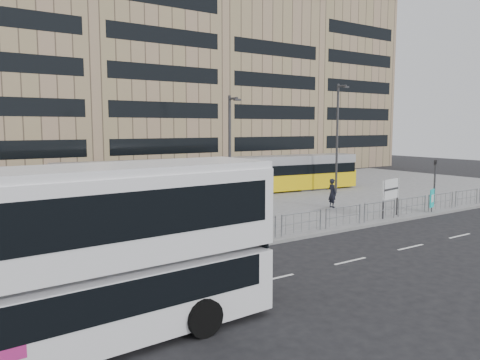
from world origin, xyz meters
TOP-DOWN VIEW (x-y plane):
  - ground at (0.00, 0.00)m, footprint 120.00×120.00m
  - plaza at (0.00, 12.00)m, footprint 64.00×24.00m
  - kerb at (0.00, 0.05)m, footprint 64.00×0.25m
  - building_row at (1.55, 34.27)m, footprint 70.40×18.40m
  - pedestrian_barrier at (2.00, 0.50)m, footprint 32.07×0.07m
  - road_markings at (1.00, -4.00)m, footprint 62.00×0.12m
  - double_decker_bus at (-13.87, -5.55)m, footprint 11.52×3.37m
  - tram at (2.94, 13.85)m, footprint 25.34×4.95m
  - station_sign at (6.61, 0.80)m, footprint 1.95×0.48m
  - ad_panel at (10.19, 0.40)m, footprint 0.75×0.30m
  - pedestrian at (6.11, 5.11)m, footprint 0.57×0.77m
  - traffic_light_west at (-2.89, 1.13)m, footprint 0.20×0.23m
  - traffic_light_east at (13.04, 2.13)m, footprint 0.22×0.24m
  - lamp_post_west at (-0.76, 7.05)m, footprint 0.45×1.04m
  - lamp_post_east at (11.30, 9.79)m, footprint 0.45×1.04m

SIDE VIEW (x-z plane):
  - ground at x=0.00m, z-range 0.00..0.00m
  - road_markings at x=1.00m, z-range 0.00..0.01m
  - kerb at x=0.00m, z-range -0.01..0.16m
  - plaza at x=0.00m, z-range 0.00..0.15m
  - pedestrian_barrier at x=2.00m, z-range 0.43..1.53m
  - ad_panel at x=10.19m, z-range 0.27..1.72m
  - pedestrian at x=6.11m, z-range 0.15..2.10m
  - tram at x=2.94m, z-range 0.15..3.13m
  - station_sign at x=6.61m, z-range 0.59..2.86m
  - traffic_light_west at x=-2.89m, z-range 0.57..3.67m
  - traffic_light_east at x=13.04m, z-range 0.57..3.67m
  - double_decker_bus at x=-13.87m, z-range 0.19..4.75m
  - lamp_post_west at x=-0.76m, z-range 0.52..7.79m
  - lamp_post_east at x=11.30m, z-range 0.53..9.30m
  - building_row at x=1.55m, z-range -2.69..28.51m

